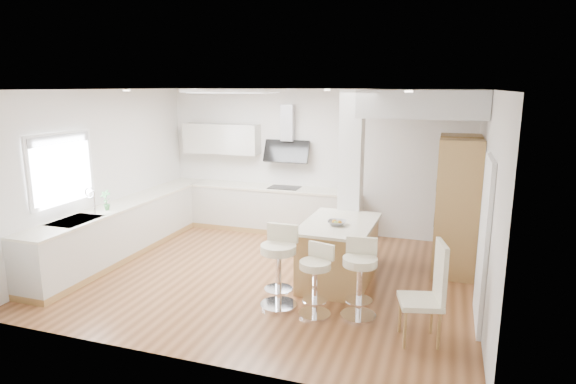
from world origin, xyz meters
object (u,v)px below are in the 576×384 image
at_px(bar_stool_a, 279,262).
at_px(dining_chair, 430,289).
at_px(peninsula, 339,252).
at_px(bar_stool_c, 360,274).
at_px(bar_stool_b, 316,276).

relative_size(bar_stool_a, dining_chair, 0.92).
distance_m(peninsula, bar_stool_c, 1.12).
distance_m(bar_stool_b, bar_stool_c, 0.55).
bearing_deg(dining_chair, peninsula, 120.52).
relative_size(bar_stool_b, bar_stool_c, 0.92).
xyz_separation_m(bar_stool_b, dining_chair, (1.38, -0.22, 0.11)).
xyz_separation_m(bar_stool_b, bar_stool_c, (0.53, 0.13, 0.05)).
distance_m(peninsula, dining_chair, 1.92).
height_order(bar_stool_a, bar_stool_c, bar_stool_a).
relative_size(peninsula, bar_stool_a, 1.41).
xyz_separation_m(bar_stool_a, dining_chair, (1.91, -0.32, 0.02)).
bearing_deg(bar_stool_c, bar_stool_a, 177.09).
bearing_deg(bar_stool_a, peninsula, 60.93).
bearing_deg(bar_stool_a, bar_stool_c, 1.19).
height_order(peninsula, dining_chair, dining_chair).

